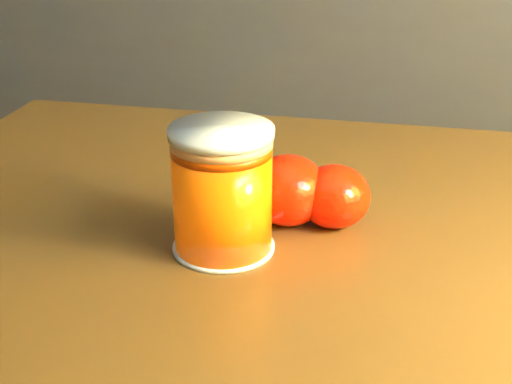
% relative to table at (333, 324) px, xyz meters
% --- Properties ---
extents(kitchen_counter, '(3.15, 0.60, 0.90)m').
position_rel_table_xyz_m(kitchen_counter, '(-0.76, 1.23, -0.15)').
color(kitchen_counter, '#55565A').
rests_on(kitchen_counter, ground).
extents(table, '(1.03, 0.82, 0.69)m').
position_rel_table_xyz_m(table, '(0.00, 0.00, 0.00)').
color(table, brown).
rests_on(table, ground).
extents(juice_glass, '(0.09, 0.09, 0.11)m').
position_rel_table_xyz_m(juice_glass, '(-0.09, -0.05, 0.14)').
color(juice_glass, '#FF5905').
rests_on(juice_glass, table).
extents(orange_front, '(0.09, 0.09, 0.06)m').
position_rel_table_xyz_m(orange_front, '(-0.05, 0.01, 0.12)').
color(orange_front, '#FD1F05').
rests_on(orange_front, table).
extents(orange_back, '(0.07, 0.07, 0.06)m').
position_rel_table_xyz_m(orange_back, '(-0.01, 0.03, 0.12)').
color(orange_back, '#FD1F05').
rests_on(orange_back, table).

